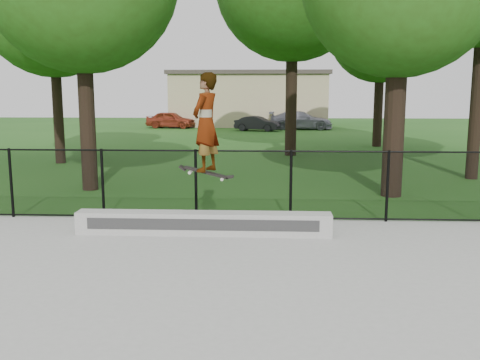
{
  "coord_description": "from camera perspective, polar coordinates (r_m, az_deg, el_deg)",
  "views": [
    {
      "loc": [
        -0.5,
        -5.15,
        2.77
      ],
      "look_at": [
        -0.98,
        4.2,
        1.2
      ],
      "focal_mm": 40.0,
      "sensor_mm": 36.0,
      "label": 1
    }
  ],
  "objects": [
    {
      "name": "concrete_slab",
      "position": [
        5.85,
        7.87,
        -18.48
      ],
      "size": [
        14.0,
        12.0,
        0.06
      ],
      "primitive_type": "cube",
      "color": "gray",
      "rests_on": "ground"
    },
    {
      "name": "car_c",
      "position": [
        39.05,
        6.49,
        6.35
      ],
      "size": [
        4.26,
        2.08,
        1.32
      ],
      "primitive_type": "imported",
      "rotation": [
        0.0,
        0.0,
        1.51
      ],
      "color": "gray",
      "rests_on": "ground"
    },
    {
      "name": "skater_airborne",
      "position": [
        9.88,
        -3.67,
        5.98
      ],
      "size": [
        0.82,
        0.78,
        2.0
      ],
      "color": "black",
      "rests_on": "ground"
    },
    {
      "name": "chainlink_fence",
      "position": [
        11.23,
        5.44,
        -0.57
      ],
      "size": [
        16.06,
        0.06,
        1.5
      ],
      "color": "black",
      "rests_on": "concrete_slab"
    },
    {
      "name": "car_b",
      "position": [
        37.33,
        1.86,
        6.04
      ],
      "size": [
        3.02,
        1.83,
        1.03
      ],
      "primitive_type": "imported",
      "rotation": [
        0.0,
        0.0,
        1.29
      ],
      "color": "black",
      "rests_on": "ground"
    },
    {
      "name": "car_a",
      "position": [
        40.54,
        -7.39,
        6.39
      ],
      "size": [
        3.83,
        2.06,
        1.25
      ],
      "primitive_type": "imported",
      "rotation": [
        0.0,
        0.0,
        1.4
      ],
      "color": "maroon",
      "rests_on": "ground"
    },
    {
      "name": "distant_building",
      "position": [
        43.18,
        0.97,
        8.7
      ],
      "size": [
        12.4,
        6.4,
        4.3
      ],
      "color": "tan",
      "rests_on": "ground"
    },
    {
      "name": "grind_ledge",
      "position": [
        10.23,
        -3.93,
        -4.62
      ],
      "size": [
        4.85,
        0.4,
        0.43
      ],
      "primitive_type": "cube",
      "color": "#B5B4AF",
      "rests_on": "concrete_slab"
    }
  ]
}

